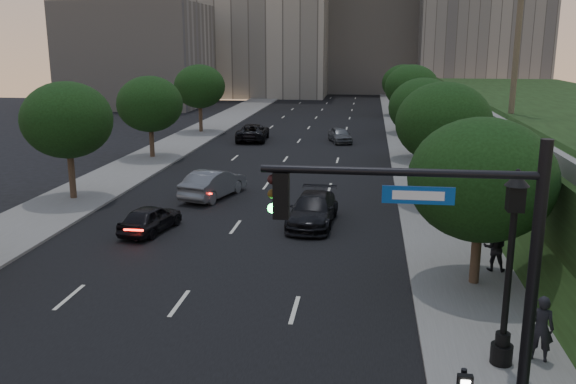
# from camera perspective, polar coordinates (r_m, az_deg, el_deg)

# --- Properties ---
(ground) EXTENTS (160.00, 160.00, 0.00)m
(ground) POSITION_cam_1_polar(r_m,az_deg,el_deg) (17.47, -15.27, -16.76)
(ground) COLOR black
(ground) RESTS_ON ground
(road_surface) EXTENTS (16.00, 140.00, 0.02)m
(road_surface) POSITION_cam_1_polar(r_m,az_deg,el_deg) (45.06, -0.57, 2.62)
(road_surface) COLOR black
(road_surface) RESTS_ON ground
(sidewalk_right) EXTENTS (4.50, 140.00, 0.15)m
(sidewalk_right) POSITION_cam_1_polar(r_m,az_deg,el_deg) (44.79, 12.54, 2.30)
(sidewalk_right) COLOR slate
(sidewalk_right) RESTS_ON ground
(sidewalk_left) EXTENTS (4.50, 140.00, 0.15)m
(sidewalk_left) POSITION_cam_1_polar(r_m,az_deg,el_deg) (47.57, -12.90, 2.95)
(sidewalk_left) COLOR slate
(sidewalk_left) RESTS_ON ground
(parapet_wall) EXTENTS (0.35, 90.00, 0.70)m
(parapet_wall) POSITION_cam_1_polar(r_m,az_deg,el_deg) (42.61, 17.44, 7.25)
(parapet_wall) COLOR slate
(parapet_wall) RESTS_ON embankment
(office_block_mid) EXTENTS (22.00, 18.00, 26.00)m
(office_block_mid) POSITION_cam_1_polar(r_m,az_deg,el_deg) (115.84, 7.73, 15.78)
(office_block_mid) COLOR #A09D93
(office_block_mid) RESTS_ON ground
(office_block_filler) EXTENTS (18.00, 16.00, 14.00)m
(office_block_filler) POSITION_cam_1_polar(r_m,az_deg,el_deg) (89.78, -13.81, 12.29)
(office_block_filler) COLOR #A09D93
(office_block_filler) RESTS_ON ground
(tree_right_a) EXTENTS (5.20, 5.20, 6.24)m
(tree_right_a) POSITION_cam_1_polar(r_m,az_deg,el_deg) (22.63, 17.65, 1.10)
(tree_right_a) COLOR #38281C
(tree_right_a) RESTS_ON ground
(tree_right_b) EXTENTS (5.20, 5.20, 6.74)m
(tree_right_b) POSITION_cam_1_polar(r_m,az_deg,el_deg) (34.26, 14.36, 6.28)
(tree_right_b) COLOR #38281C
(tree_right_b) RESTS_ON ground
(tree_right_c) EXTENTS (5.20, 5.20, 6.24)m
(tree_right_c) POSITION_cam_1_polar(r_m,az_deg,el_deg) (47.17, 12.55, 7.73)
(tree_right_c) COLOR #38281C
(tree_right_c) RESTS_ON ground
(tree_right_d) EXTENTS (5.20, 5.20, 6.74)m
(tree_right_d) POSITION_cam_1_polar(r_m,az_deg,el_deg) (61.04, 11.50, 9.55)
(tree_right_d) COLOR #38281C
(tree_right_d) RESTS_ON ground
(tree_right_e) EXTENTS (5.20, 5.20, 6.24)m
(tree_right_e) POSITION_cam_1_polar(r_m,az_deg,el_deg) (76.02, 10.76, 9.99)
(tree_right_e) COLOR #38281C
(tree_right_e) RESTS_ON ground
(tree_left_b) EXTENTS (5.00, 5.00, 6.71)m
(tree_left_b) POSITION_cam_1_polar(r_m,az_deg,el_deg) (36.07, -19.97, 6.34)
(tree_left_b) COLOR #38281C
(tree_left_b) RESTS_ON ground
(tree_left_c) EXTENTS (5.00, 5.00, 6.34)m
(tree_left_c) POSITION_cam_1_polar(r_m,az_deg,el_deg) (47.95, -12.81, 8.03)
(tree_left_c) COLOR #38281C
(tree_left_c) RESTS_ON ground
(tree_left_d) EXTENTS (5.00, 5.00, 6.71)m
(tree_left_d) POSITION_cam_1_polar(r_m,az_deg,el_deg) (61.20, -8.27, 9.75)
(tree_left_d) COLOR #38281C
(tree_left_d) RESTS_ON ground
(traffic_signal_mast) EXTENTS (5.68, 0.56, 7.00)m
(traffic_signal_mast) POSITION_cam_1_polar(r_m,az_deg,el_deg) (12.97, 17.00, -9.83)
(traffic_signal_mast) COLOR black
(traffic_signal_mast) RESTS_ON ground
(street_lamp) EXTENTS (0.64, 0.64, 5.62)m
(street_lamp) POSITION_cam_1_polar(r_m,az_deg,el_deg) (17.39, 19.91, -7.62)
(street_lamp) COLOR black
(street_lamp) RESTS_ON ground
(sedan_near_left) EXTENTS (2.29, 4.14, 1.33)m
(sedan_near_left) POSITION_cam_1_polar(r_m,az_deg,el_deg) (29.50, -12.75, -2.44)
(sedan_near_left) COLOR black
(sedan_near_left) RESTS_ON ground
(sedan_mid_left) EXTENTS (3.06, 5.29, 1.65)m
(sedan_mid_left) POSITION_cam_1_polar(r_m,az_deg,el_deg) (35.46, -6.99, 0.79)
(sedan_mid_left) COLOR #595C61
(sedan_mid_left) RESTS_ON ground
(sedan_far_left) EXTENTS (2.91, 5.76, 1.56)m
(sedan_far_left) POSITION_cam_1_polar(r_m,az_deg,el_deg) (56.10, -3.31, 5.61)
(sedan_far_left) COLOR black
(sedan_far_left) RESTS_ON ground
(sedan_near_right) EXTENTS (2.40, 5.32, 1.51)m
(sedan_near_right) POSITION_cam_1_polar(r_m,az_deg,el_deg) (29.95, 2.35, -1.68)
(sedan_near_right) COLOR black
(sedan_near_right) RESTS_ON ground
(sedan_far_right) EXTENTS (2.65, 4.32, 1.37)m
(sedan_far_right) POSITION_cam_1_polar(r_m,az_deg,el_deg) (55.15, 4.88, 5.34)
(sedan_far_right) COLOR #53565A
(sedan_far_right) RESTS_ON ground
(pedestrian_a) EXTENTS (0.80, 0.64, 1.90)m
(pedestrian_a) POSITION_cam_1_polar(r_m,az_deg,el_deg) (18.53, 22.59, -11.67)
(pedestrian_a) COLOR black
(pedestrian_a) RESTS_ON sidewalk_right
(pedestrian_b) EXTENTS (0.98, 0.81, 1.82)m
(pedestrian_b) POSITION_cam_1_polar(r_m,az_deg,el_deg) (24.87, 18.80, -4.96)
(pedestrian_b) COLOR black
(pedestrian_b) RESTS_ON sidewalk_right
(pedestrian_c) EXTENTS (1.15, 0.61, 1.87)m
(pedestrian_c) POSITION_cam_1_polar(r_m,az_deg,el_deg) (29.63, 16.63, -1.77)
(pedestrian_c) COLOR black
(pedestrian_c) RESTS_ON sidewalk_right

